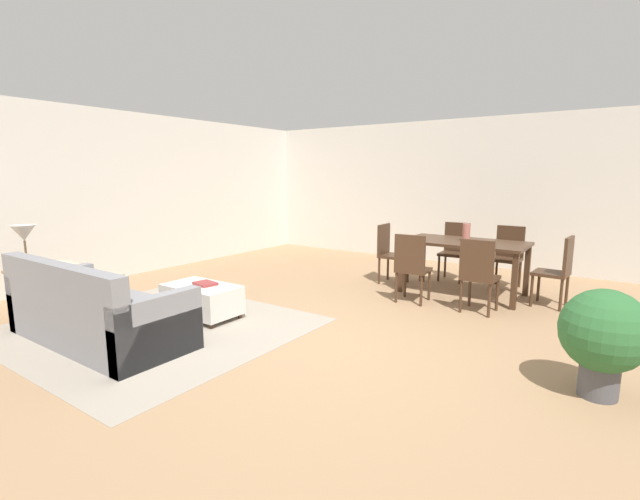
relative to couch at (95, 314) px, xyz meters
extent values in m
plane|color=#9E7A56|center=(1.92, 1.20, -0.29)|extent=(10.80, 10.80, 0.00)
cube|color=silver|center=(1.92, 6.20, 1.06)|extent=(9.00, 0.12, 2.70)
cube|color=silver|center=(-2.58, 1.70, 1.06)|extent=(0.12, 11.00, 2.70)
cube|color=gray|center=(0.13, 0.60, -0.29)|extent=(3.00, 2.80, 0.01)
cube|color=gray|center=(0.00, 0.05, -0.08)|extent=(2.08, 0.89, 0.42)
cube|color=gray|center=(0.00, -0.32, 0.35)|extent=(2.08, 0.16, 0.44)
cube|color=gray|center=(-0.97, 0.05, 0.02)|extent=(0.14, 0.89, 0.62)
cube|color=gray|center=(0.97, 0.05, 0.02)|extent=(0.14, 0.89, 0.62)
cube|color=beige|center=(-0.41, -0.05, 0.31)|extent=(0.37, 0.14, 0.37)
cube|color=tan|center=(0.41, -0.06, 0.31)|extent=(0.36, 0.12, 0.36)
cube|color=silver|center=(0.27, 1.14, -0.06)|extent=(0.91, 0.54, 0.33)
cylinder|color=#422B1C|center=(-0.14, 1.36, -0.26)|extent=(0.05, 0.05, 0.06)
cylinder|color=#422B1C|center=(0.67, 1.36, -0.26)|extent=(0.05, 0.05, 0.06)
cylinder|color=#422B1C|center=(-0.14, 0.92, -0.26)|extent=(0.05, 0.05, 0.06)
cylinder|color=#422B1C|center=(0.67, 0.92, -0.26)|extent=(0.05, 0.05, 0.06)
cube|color=olive|center=(-1.34, -0.05, 0.28)|extent=(0.40, 0.40, 0.03)
cylinder|color=olive|center=(-1.51, 0.12, -0.01)|extent=(0.04, 0.04, 0.56)
cylinder|color=olive|center=(-1.17, 0.12, -0.01)|extent=(0.04, 0.04, 0.56)
cylinder|color=olive|center=(-1.51, -0.22, -0.01)|extent=(0.04, 0.04, 0.56)
cylinder|color=olive|center=(-1.17, -0.22, -0.01)|extent=(0.04, 0.04, 0.56)
cylinder|color=brown|center=(-1.34, -0.05, 0.31)|extent=(0.16, 0.16, 0.02)
cylinder|color=brown|center=(-1.34, -0.05, 0.48)|extent=(0.02, 0.02, 0.32)
cone|color=silver|center=(-1.34, -0.05, 0.73)|extent=(0.26, 0.26, 0.18)
cube|color=#422B1C|center=(2.47, 3.98, 0.45)|extent=(1.65, 0.91, 0.04)
cube|color=#422B1C|center=(1.70, 4.38, 0.07)|extent=(0.07, 0.07, 0.72)
cube|color=#422B1C|center=(3.24, 4.38, 0.07)|extent=(0.07, 0.07, 0.72)
cube|color=#422B1C|center=(1.70, 3.59, 0.07)|extent=(0.07, 0.07, 0.72)
cube|color=#422B1C|center=(3.24, 3.59, 0.07)|extent=(0.07, 0.07, 0.72)
cube|color=#422B1C|center=(2.05, 3.21, 0.14)|extent=(0.43, 0.43, 0.04)
cube|color=#422B1C|center=(2.06, 3.03, 0.40)|extent=(0.40, 0.07, 0.47)
cylinder|color=#422B1C|center=(1.87, 3.37, -0.08)|extent=(0.04, 0.04, 0.41)
cylinder|color=#422B1C|center=(2.21, 3.39, -0.08)|extent=(0.04, 0.04, 0.41)
cylinder|color=#422B1C|center=(1.89, 3.03, -0.08)|extent=(0.04, 0.04, 0.41)
cylinder|color=#422B1C|center=(2.23, 3.05, -0.08)|extent=(0.04, 0.04, 0.41)
cube|color=#422B1C|center=(2.91, 3.25, 0.14)|extent=(0.41, 0.41, 0.04)
cube|color=#422B1C|center=(2.90, 3.07, 0.40)|extent=(0.40, 0.05, 0.47)
cylinder|color=#422B1C|center=(2.74, 3.43, -0.08)|extent=(0.04, 0.04, 0.41)
cylinder|color=#422B1C|center=(3.08, 3.42, -0.08)|extent=(0.04, 0.04, 0.41)
cylinder|color=#422B1C|center=(2.73, 3.09, -0.08)|extent=(0.04, 0.04, 0.41)
cylinder|color=#422B1C|center=(3.07, 3.08, -0.08)|extent=(0.04, 0.04, 0.41)
cube|color=#422B1C|center=(2.09, 4.70, 0.14)|extent=(0.42, 0.42, 0.04)
cube|color=#422B1C|center=(2.08, 4.88, 0.40)|extent=(0.40, 0.06, 0.47)
cylinder|color=#422B1C|center=(2.26, 4.53, -0.08)|extent=(0.04, 0.04, 0.41)
cylinder|color=#422B1C|center=(1.92, 4.52, -0.08)|extent=(0.04, 0.04, 0.41)
cylinder|color=#422B1C|center=(2.25, 4.87, -0.08)|extent=(0.04, 0.04, 0.41)
cylinder|color=#422B1C|center=(1.91, 4.86, -0.08)|extent=(0.04, 0.04, 0.41)
cube|color=#422B1C|center=(2.89, 4.68, 0.14)|extent=(0.41, 0.41, 0.04)
cube|color=#422B1C|center=(2.89, 4.86, 0.40)|extent=(0.40, 0.05, 0.47)
cylinder|color=#422B1C|center=(3.06, 4.51, -0.08)|extent=(0.04, 0.04, 0.41)
cylinder|color=#422B1C|center=(2.72, 4.51, -0.08)|extent=(0.04, 0.04, 0.41)
cylinder|color=#422B1C|center=(3.06, 4.85, -0.08)|extent=(0.04, 0.04, 0.41)
cylinder|color=#422B1C|center=(2.72, 4.85, -0.08)|extent=(0.04, 0.04, 0.41)
cube|color=#422B1C|center=(3.58, 4.02, 0.14)|extent=(0.43, 0.43, 0.04)
cube|color=#422B1C|center=(3.76, 4.00, 0.40)|extent=(0.07, 0.40, 0.47)
cylinder|color=#422B1C|center=(3.40, 3.86, -0.08)|extent=(0.04, 0.04, 0.41)
cylinder|color=#422B1C|center=(3.42, 4.20, -0.08)|extent=(0.04, 0.04, 0.41)
cylinder|color=#422B1C|center=(3.74, 3.84, -0.08)|extent=(0.04, 0.04, 0.41)
cylinder|color=#422B1C|center=(3.76, 4.17, -0.08)|extent=(0.04, 0.04, 0.41)
cube|color=#422B1C|center=(1.39, 3.99, 0.14)|extent=(0.42, 0.42, 0.04)
cube|color=#422B1C|center=(1.21, 3.98, 0.40)|extent=(0.06, 0.40, 0.47)
cylinder|color=#422B1C|center=(1.55, 4.17, -0.08)|extent=(0.04, 0.04, 0.41)
cylinder|color=#422B1C|center=(1.57, 3.83, -0.08)|extent=(0.04, 0.04, 0.41)
cylinder|color=#422B1C|center=(1.21, 4.16, -0.08)|extent=(0.04, 0.04, 0.41)
cylinder|color=#422B1C|center=(1.23, 3.82, -0.08)|extent=(0.04, 0.04, 0.41)
cylinder|color=#B26659|center=(2.49, 3.98, 0.59)|extent=(0.11, 0.11, 0.25)
cube|color=maroon|center=(0.30, 1.18, 0.12)|extent=(0.29, 0.24, 0.03)
cylinder|color=#4C4C51|center=(4.27, 1.58, -0.16)|extent=(0.28, 0.28, 0.26)
sphere|color=#2D6633|center=(4.27, 1.58, 0.24)|extent=(0.63, 0.63, 0.63)
camera|label=1|loc=(4.35, -2.24, 1.39)|focal=25.02mm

